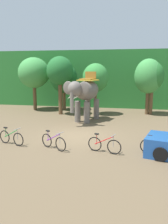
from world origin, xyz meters
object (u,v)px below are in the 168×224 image
object	(u,v)px
tree_center_right	(148,77)
bike_green	(11,138)
tree_far_right	(64,78)
tree_left	(95,78)
bike_black	(158,147)
elephant	(85,93)
bike_purple	(53,142)
tree_center_left	(60,71)
tree_right	(152,76)
bike_red	(104,145)
tree_center	(34,73)

from	to	relation	value
tree_center_right	bike_green	size ratio (longest dim) A/B	2.97
tree_far_right	bike_green	distance (m)	11.37
tree_left	tree_center_right	bearing A→B (deg)	11.59
tree_center_right	bike_black	bearing A→B (deg)	-90.67
tree_far_right	elephant	bearing A→B (deg)	-56.77
tree_far_right	bike_black	world-z (taller)	tree_far_right
tree_far_right	bike_purple	distance (m)	11.91
tree_far_right	tree_left	size ratio (longest dim) A/B	1.02
tree_center_left	tree_center_right	world-z (taller)	tree_center_left
bike_green	tree_right	bearing A→B (deg)	52.09
tree_left	elephant	xyz separation A→B (m)	(-0.33, -2.89, -1.00)
bike_green	bike_red	distance (m)	4.98
tree_right	bike_green	xyz separation A→B (m)	(-7.92, -10.17, -2.97)
tree_center_left	bike_green	world-z (taller)	tree_center_left
tree_left	tree_right	bearing A→B (deg)	9.91
bike_black	elephant	bearing A→B (deg)	125.84
bike_purple	tree_left	bearing A→B (deg)	86.02
tree_left	bike_purple	world-z (taller)	tree_left
tree_left	bike_green	xyz separation A→B (m)	(-3.09, -9.33, -2.82)
bike_green	bike_black	bearing A→B (deg)	-0.71
bike_black	bike_purple	bearing A→B (deg)	-178.21
tree_left	bike_purple	size ratio (longest dim) A/B	2.92
tree_center_right	tree_right	distance (m)	0.33
tree_center	tree_center_right	distance (m)	10.72
tree_center	tree_far_right	distance (m)	2.95
tree_right	elephant	size ratio (longest dim) A/B	1.09
tree_center_right	bike_black	distance (m)	10.76
bike_green	bike_black	size ratio (longest dim) A/B	0.98
tree_right	bike_black	world-z (taller)	tree_right
tree_center	elephant	xyz separation A→B (m)	(5.88, -4.11, -1.40)
tree_far_right	bike_purple	xyz separation A→B (m)	(2.68, -11.29, -2.71)
tree_center	elephant	bearing A→B (deg)	-34.94
tree_far_right	tree_left	world-z (taller)	tree_far_right
elephant	bike_black	distance (m)	8.26
tree_far_right	bike_black	distance (m)	13.82
tree_center_left	bike_black	bearing A→B (deg)	-50.06
tree_center_right	bike_red	world-z (taller)	tree_center_right
tree_far_right	bike_red	world-z (taller)	tree_far_right
tree_center_right	bike_red	size ratio (longest dim) A/B	2.94
tree_center_right	tree_center	bearing A→B (deg)	178.44
elephant	bike_green	bearing A→B (deg)	-113.21
tree_center	elephant	distance (m)	7.30
tree_center_left	bike_red	bearing A→B (deg)	-61.43
tree_right	elephant	xyz separation A→B (m)	(-5.16, -3.73, -1.15)
bike_green	bike_black	world-z (taller)	same
tree_center	tree_center_left	bearing A→B (deg)	-29.17
tree_left	bike_purple	bearing A→B (deg)	-93.98
tree_center_left	tree_right	distance (m)	8.00
tree_center_right	elephant	xyz separation A→B (m)	(-4.84, -3.81, -1.13)
tree_right	bike_red	world-z (taller)	tree_right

